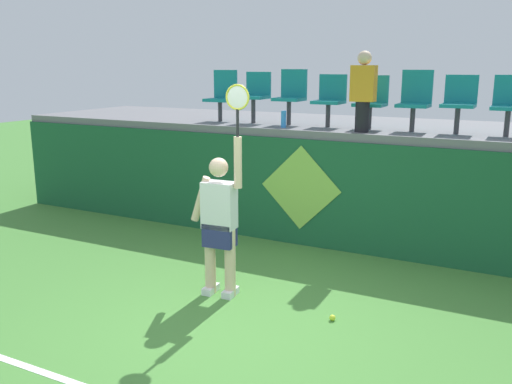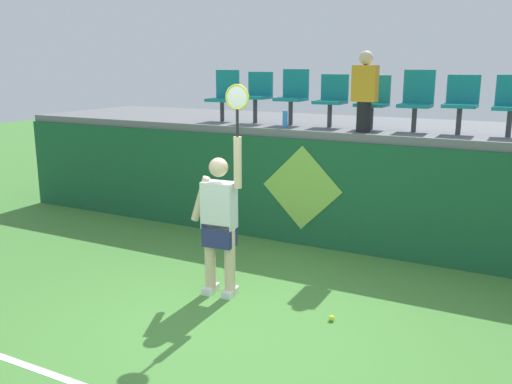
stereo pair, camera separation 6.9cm
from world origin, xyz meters
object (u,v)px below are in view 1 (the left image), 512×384
(stadium_chair_5, at_px, (415,98))
(tennis_ball, at_px, (332,318))
(stadium_chair_1, at_px, (255,94))
(stadium_chair_6, at_px, (459,101))
(tennis_player, at_px, (220,220))
(stadium_chair_2, at_px, (291,94))
(stadium_chair_0, at_px, (222,94))
(stadium_chair_3, at_px, (330,98))
(stadium_chair_4, at_px, (371,100))
(spectator_0, at_px, (363,90))
(stadium_chair_7, at_px, (510,102))
(water_bottle, at_px, (284,119))

(stadium_chair_5, bearing_deg, tennis_ball, -92.46)
(stadium_chair_1, relative_size, stadium_chair_6, 1.03)
(tennis_player, height_order, tennis_ball, tennis_player)
(stadium_chair_2, bearing_deg, stadium_chair_0, 179.82)
(tennis_player, distance_m, stadium_chair_3, 3.16)
(tennis_ball, xyz_separation_m, stadium_chair_2, (-1.81, 2.95, 2.18))
(stadium_chair_3, bearing_deg, tennis_player, -95.32)
(stadium_chair_3, xyz_separation_m, stadium_chair_4, (0.65, 0.00, -0.01))
(stadium_chair_1, bearing_deg, stadium_chair_0, 179.01)
(stadium_chair_3, relative_size, spectator_0, 0.70)
(stadium_chair_3, height_order, stadium_chair_4, stadium_chair_3)
(stadium_chair_7, bearing_deg, stadium_chair_5, 179.67)
(stadium_chair_0, distance_m, stadium_chair_7, 4.45)
(water_bottle, bearing_deg, stadium_chair_6, 10.34)
(stadium_chair_0, height_order, stadium_chair_1, stadium_chair_0)
(stadium_chair_7, relative_size, spectator_0, 0.71)
(stadium_chair_1, relative_size, stadium_chair_3, 1.04)
(tennis_player, xyz_separation_m, stadium_chair_7, (2.79, 2.89, 1.26))
(stadium_chair_1, bearing_deg, stadium_chair_2, 0.62)
(stadium_chair_1, xyz_separation_m, stadium_chair_6, (3.18, 0.00, -0.02))
(water_bottle, height_order, stadium_chair_1, stadium_chair_1)
(stadium_chair_2, distance_m, stadium_chair_4, 1.31)
(stadium_chair_2, relative_size, stadium_chair_3, 1.09)
(water_bottle, height_order, spectator_0, spectator_0)
(stadium_chair_0, distance_m, stadium_chair_2, 1.27)
(stadium_chair_3, bearing_deg, stadium_chair_5, 0.40)
(stadium_chair_0, bearing_deg, tennis_player, -60.19)
(stadium_chair_4, height_order, stadium_chair_5, stadium_chair_5)
(tennis_ball, relative_size, water_bottle, 0.26)
(water_bottle, relative_size, stadium_chair_7, 0.32)
(tennis_player, height_order, stadium_chair_3, stadium_chair_3)
(tennis_player, bearing_deg, stadium_chair_3, 84.68)
(stadium_chair_1, bearing_deg, tennis_player, -70.43)
(stadium_chair_7, bearing_deg, stadium_chair_6, -179.81)
(stadium_chair_5, height_order, spectator_0, spectator_0)
(water_bottle, bearing_deg, stadium_chair_7, 8.29)
(stadium_chair_7, bearing_deg, water_bottle, -171.71)
(stadium_chair_1, bearing_deg, stadium_chair_3, 0.09)
(tennis_ball, height_order, stadium_chair_0, stadium_chair_0)
(stadium_chair_5, bearing_deg, stadium_chair_4, -179.32)
(tennis_player, xyz_separation_m, stadium_chair_3, (0.27, 2.89, 1.25))
(stadium_chair_3, distance_m, stadium_chair_4, 0.65)
(stadium_chair_3, bearing_deg, stadium_chair_7, 0.04)
(stadium_chair_3, distance_m, spectator_0, 0.80)
(tennis_player, height_order, stadium_chair_5, stadium_chair_5)
(water_bottle, xyz_separation_m, stadium_chair_5, (1.86, 0.46, 0.34))
(tennis_player, relative_size, stadium_chair_6, 3.07)
(stadium_chair_6, height_order, stadium_chair_7, stadium_chair_7)
(tennis_ball, height_order, spectator_0, spectator_0)
(stadium_chair_0, bearing_deg, stadium_chair_2, -0.18)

